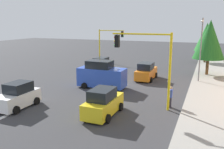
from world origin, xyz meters
The scene contains 14 objects.
ground_plane centered at (0.00, 0.00, 0.00)m, with size 120.00×120.00×0.00m, color #353538.
sidewalk_kerb centered at (-5.00, 10.50, 0.07)m, with size 80.00×4.00×0.15m, color gray.
lane_arrow_near centered at (11.51, -3.00, 0.01)m, with size 2.40×1.10×1.10m.
traffic_signal_far_right centered at (-14.00, -5.64, 3.79)m, with size 0.36×4.59×5.34m.
traffic_signal_near_left centered at (6.00, 5.72, 4.11)m, with size 0.36×4.59×5.82m.
street_lamp_curbside centered at (-3.61, 9.20, 4.35)m, with size 2.15×0.28×7.00m.
tree_roadside_far centered at (-18.00, 9.50, 4.23)m, with size 3.55×3.55×6.46m.
tree_roadside_mid centered at (-8.00, 10.00, 4.48)m, with size 3.75×3.75×6.84m.
delivery_van_blue centered at (2.00, 0.16, 1.28)m, with size 2.22×4.80×2.77m.
car_white centered at (9.79, -3.45, 0.89)m, with size 3.63×1.98×1.98m.
car_orange centered at (-3.23, 3.46, 0.90)m, with size 4.20×2.03×1.98m.
car_yellow centered at (8.73, 3.34, 0.90)m, with size 4.02×1.96×1.98m.
car_green centered at (-4.83, -3.10, 0.90)m, with size 3.94×2.05×1.98m.
pedestrian_crossing centered at (5.37, 7.57, 0.91)m, with size 0.40×0.24×1.70m.
Camera 1 is at (23.62, 10.06, 6.53)m, focal length 38.59 mm.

